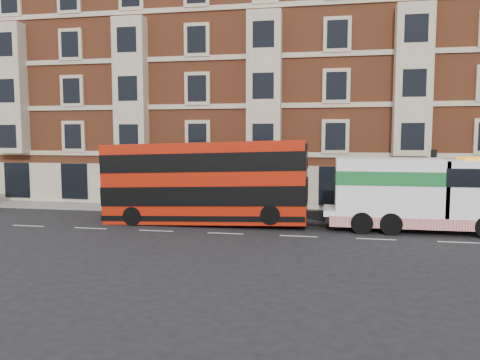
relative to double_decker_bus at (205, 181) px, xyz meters
name	(u,v)px	position (x,y,z in m)	size (l,w,h in m)	color
ground	(225,233)	(1.81, -2.53, -2.63)	(120.00, 120.00, 0.00)	black
sidewalk	(248,211)	(1.81, 4.97, -2.55)	(90.00, 3.00, 0.15)	slate
victorian_terrace	(268,80)	(2.31, 12.47, 7.44)	(45.00, 12.00, 20.40)	brown
lamp_post_west	(160,174)	(-4.19, 3.67, 0.05)	(0.35, 0.15, 4.35)	black
lamp_post_east	(433,178)	(13.81, 3.67, 0.05)	(0.35, 0.15, 4.35)	black
double_decker_bus	(205,181)	(0.00, 0.00, 0.00)	(12.24, 2.81, 4.96)	#AF1C09
tow_truck	(414,193)	(12.06, 0.00, -0.46)	(9.80, 2.90, 4.08)	white
pedestrian	(168,197)	(-4.05, 4.93, -1.68)	(0.58, 0.38, 1.59)	black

